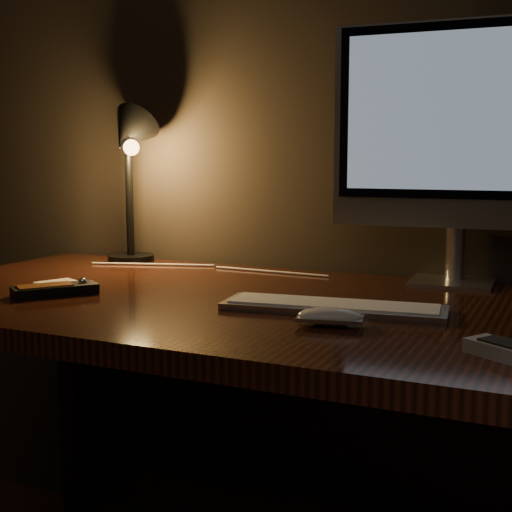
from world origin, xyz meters
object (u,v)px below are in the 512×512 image
at_px(monitor, 458,130).
at_px(media_remote, 55,289).
at_px(desk, 287,358).
at_px(keyboard, 333,306).
at_px(desk_lamp, 129,157).
at_px(mouse, 330,319).

bearing_deg(monitor, media_remote, -149.30).
bearing_deg(media_remote, desk, -28.63).
distance_m(desk, media_remote, 0.48).
height_order(desk, keyboard, keyboard).
xyz_separation_m(desk, desk_lamp, (-0.52, 0.21, 0.40)).
height_order(keyboard, media_remote, media_remote).
distance_m(desk, keyboard, 0.21).
bearing_deg(keyboard, media_remote, -177.38).
xyz_separation_m(media_remote, desk_lamp, (-0.10, 0.41, 0.26)).
height_order(desk, mouse, mouse).
bearing_deg(keyboard, mouse, -81.12).
relative_size(media_remote, desk_lamp, 0.41).
height_order(monitor, keyboard, monitor).
distance_m(monitor, media_remote, 0.89).
height_order(monitor, desk_lamp, monitor).
relative_size(desk, mouse, 14.98).
relative_size(keyboard, media_remote, 2.39).
distance_m(mouse, media_remote, 0.58).
distance_m(monitor, desk_lamp, 0.79).
xyz_separation_m(desk, keyboard, (0.13, -0.10, 0.14)).
distance_m(mouse, desk_lamp, 0.84).
distance_m(desk, mouse, 0.30).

